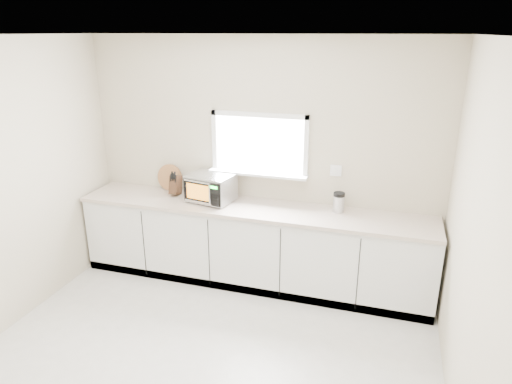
% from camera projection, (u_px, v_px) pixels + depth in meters
% --- Properties ---
extents(ground, '(4.00, 4.00, 0.00)m').
position_uv_depth(ground, '(190.00, 383.00, 3.75)').
color(ground, beige).
rests_on(ground, ground).
extents(back_wall, '(4.00, 0.17, 2.70)m').
position_uv_depth(back_wall, '(260.00, 160.00, 5.09)').
color(back_wall, beige).
rests_on(back_wall, ground).
extents(cabinets, '(3.92, 0.60, 0.88)m').
position_uv_depth(cabinets, '(252.00, 246.00, 5.13)').
color(cabinets, silver).
rests_on(cabinets, ground).
extents(countertop, '(3.92, 0.64, 0.04)m').
position_uv_depth(countertop, '(252.00, 208.00, 4.97)').
color(countertop, beige).
rests_on(countertop, cabinets).
extents(microwave, '(0.54, 0.47, 0.31)m').
position_uv_depth(microwave, '(211.00, 187.00, 5.07)').
color(microwave, black).
rests_on(microwave, countertop).
extents(knife_block, '(0.10, 0.21, 0.30)m').
position_uv_depth(knife_block, '(176.00, 184.00, 5.28)').
color(knife_block, '#492C1A').
rests_on(knife_block, countertop).
extents(cutting_board, '(0.31, 0.08, 0.31)m').
position_uv_depth(cutting_board, '(170.00, 177.00, 5.44)').
color(cutting_board, '#A06A3E').
rests_on(cutting_board, countertop).
extents(coffee_grinder, '(0.15, 0.15, 0.22)m').
position_uv_depth(coffee_grinder, '(339.00, 202.00, 4.80)').
color(coffee_grinder, '#B1B3B9').
rests_on(coffee_grinder, countertop).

